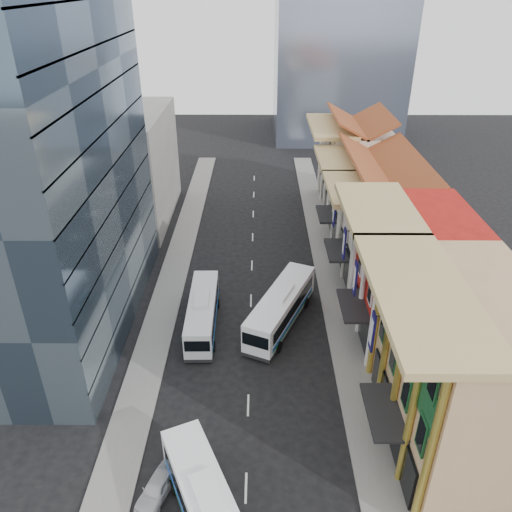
{
  "coord_description": "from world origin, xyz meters",
  "views": [
    {
      "loc": [
        0.76,
        -19.4,
        28.22
      ],
      "look_at": [
        0.51,
        21.84,
        5.2
      ],
      "focal_mm": 35.0,
      "sensor_mm": 36.0,
      "label": 1
    }
  ],
  "objects_px": {
    "bus_left_near": "(209,512)",
    "sedan_left": "(157,487)",
    "bus_right": "(281,307)",
    "office_tower": "(38,166)",
    "shophouse_tan": "(464,373)",
    "bus_left_far": "(202,312)"
  },
  "relations": [
    {
      "from": "bus_left_far",
      "to": "sedan_left",
      "type": "height_order",
      "value": "bus_left_far"
    },
    {
      "from": "shophouse_tan",
      "to": "bus_left_far",
      "type": "xyz_separation_m",
      "value": [
        -18.34,
        12.64,
        -4.33
      ]
    },
    {
      "from": "office_tower",
      "to": "bus_right",
      "type": "xyz_separation_m",
      "value": [
        19.81,
        -0.82,
        -13.13
      ]
    },
    {
      "from": "office_tower",
      "to": "sedan_left",
      "type": "height_order",
      "value": "office_tower"
    },
    {
      "from": "bus_left_near",
      "to": "sedan_left",
      "type": "height_order",
      "value": "bus_left_near"
    },
    {
      "from": "office_tower",
      "to": "bus_right",
      "type": "relative_size",
      "value": 2.58
    },
    {
      "from": "sedan_left",
      "to": "bus_left_near",
      "type": "bearing_deg",
      "value": -14.7
    },
    {
      "from": "office_tower",
      "to": "bus_right",
      "type": "bearing_deg",
      "value": -2.37
    },
    {
      "from": "bus_left_far",
      "to": "bus_right",
      "type": "height_order",
      "value": "bus_right"
    },
    {
      "from": "shophouse_tan",
      "to": "office_tower",
      "type": "height_order",
      "value": "office_tower"
    },
    {
      "from": "office_tower",
      "to": "sedan_left",
      "type": "distance_m",
      "value": 26.07
    },
    {
      "from": "office_tower",
      "to": "bus_left_near",
      "type": "height_order",
      "value": "office_tower"
    },
    {
      "from": "bus_left_far",
      "to": "bus_right",
      "type": "relative_size",
      "value": 0.89
    },
    {
      "from": "shophouse_tan",
      "to": "bus_left_near",
      "type": "relative_size",
      "value": 1.27
    },
    {
      "from": "shophouse_tan",
      "to": "sedan_left",
      "type": "bearing_deg",
      "value": -167.1
    },
    {
      "from": "bus_right",
      "to": "sedan_left",
      "type": "bearing_deg",
      "value": -91.74
    },
    {
      "from": "office_tower",
      "to": "bus_right",
      "type": "distance_m",
      "value": 23.78
    },
    {
      "from": "bus_left_near",
      "to": "sedan_left",
      "type": "distance_m",
      "value": 4.37
    },
    {
      "from": "bus_right",
      "to": "sedan_left",
      "type": "xyz_separation_m",
      "value": [
        -8.31,
        -17.65,
        -1.23
      ]
    },
    {
      "from": "office_tower",
      "to": "bus_left_far",
      "type": "relative_size",
      "value": 2.89
    },
    {
      "from": "bus_left_far",
      "to": "sedan_left",
      "type": "distance_m",
      "value": 17.18
    },
    {
      "from": "office_tower",
      "to": "bus_left_far",
      "type": "xyz_separation_m",
      "value": [
        12.66,
        -1.36,
        -13.33
      ]
    }
  ]
}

